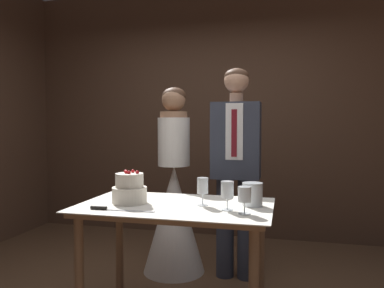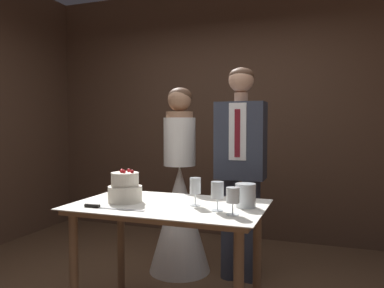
{
  "view_description": "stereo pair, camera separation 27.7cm",
  "coord_description": "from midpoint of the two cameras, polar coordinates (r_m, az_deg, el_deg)",
  "views": [
    {
      "loc": [
        0.76,
        -2.35,
        1.29
      ],
      "look_at": [
        0.1,
        0.34,
        1.15
      ],
      "focal_mm": 35.0,
      "sensor_mm": 36.0,
      "label": 1
    },
    {
      "loc": [
        1.03,
        -2.27,
        1.29
      ],
      "look_at": [
        0.1,
        0.34,
        1.15
      ],
      "focal_mm": 35.0,
      "sensor_mm": 36.0,
      "label": 2
    }
  ],
  "objects": [
    {
      "name": "wall_back",
      "position": [
        4.42,
        2.23,
        4.86
      ],
      "size": [
        4.79,
        0.12,
        2.9
      ],
      "primitive_type": "cube",
      "color": "#513828",
      "rests_on": "ground_plane"
    },
    {
      "name": "cake_table",
      "position": [
        2.43,
        -5.89,
        -11.68
      ],
      "size": [
        1.21,
        0.74,
        0.79
      ],
      "color": "#8E6B4C",
      "rests_on": "ground_plane"
    },
    {
      "name": "tiered_cake",
      "position": [
        2.48,
        -12.71,
        -6.82
      ],
      "size": [
        0.22,
        0.22,
        0.21
      ],
      "color": "silver",
      "rests_on": "cake_table"
    },
    {
      "name": "cake_knife",
      "position": [
        2.32,
        -15.87,
        -9.52
      ],
      "size": [
        0.4,
        0.04,
        0.02
      ],
      "rotation": [
        0.0,
        0.0,
        0.04
      ],
      "color": "silver",
      "rests_on": "cake_table"
    },
    {
      "name": "wine_glass_near",
      "position": [
        2.21,
        1.82,
        -7.08
      ],
      "size": [
        0.08,
        0.08,
        0.17
      ],
      "color": "silver",
      "rests_on": "cake_table"
    },
    {
      "name": "wine_glass_middle",
      "position": [
        2.13,
        4.3,
        -7.81
      ],
      "size": [
        0.07,
        0.07,
        0.16
      ],
      "color": "silver",
      "rests_on": "cake_table"
    },
    {
      "name": "wine_glass_far",
      "position": [
        2.34,
        -1.77,
        -6.5
      ],
      "size": [
        0.07,
        0.07,
        0.18
      ],
      "color": "silver",
      "rests_on": "cake_table"
    },
    {
      "name": "hurricane_candle",
      "position": [
        2.35,
        5.86,
        -7.74
      ],
      "size": [
        0.13,
        0.13,
        0.14
      ],
      "color": "silver",
      "rests_on": "cake_table"
    },
    {
      "name": "bride",
      "position": [
        3.34,
        -5.17,
        -9.16
      ],
      "size": [
        0.54,
        0.54,
        1.62
      ],
      "color": "white",
      "rests_on": "ground_plane"
    },
    {
      "name": "groom",
      "position": [
        3.15,
        4.23,
        -2.69
      ],
      "size": [
        0.4,
        0.25,
        1.77
      ],
      "color": "#333847",
      "rests_on": "ground_plane"
    }
  ]
}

